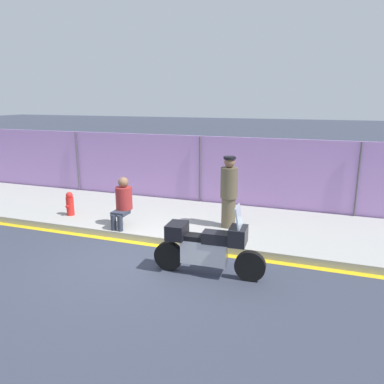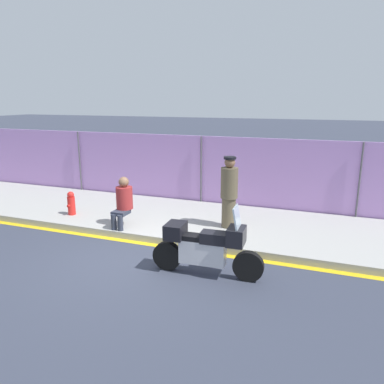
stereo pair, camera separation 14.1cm
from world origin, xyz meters
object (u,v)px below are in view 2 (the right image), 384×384
fire_hydrant (71,203)px  officer_standing (229,192)px  person_seated_on_curb (123,200)px  motorcycle (205,247)px

fire_hydrant → officer_standing: bearing=7.0°
officer_standing → person_seated_on_curb: (-2.58, -0.89, -0.23)m
officer_standing → fire_hydrant: officer_standing is taller
officer_standing → fire_hydrant: size_ratio=2.71×
motorcycle → officer_standing: size_ratio=1.23×
officer_standing → fire_hydrant: 4.58m
motorcycle → person_seated_on_curb: bearing=147.2°
motorcycle → person_seated_on_curb: size_ratio=1.74×
motorcycle → fire_hydrant: motorcycle is taller
officer_standing → person_seated_on_curb: 2.74m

